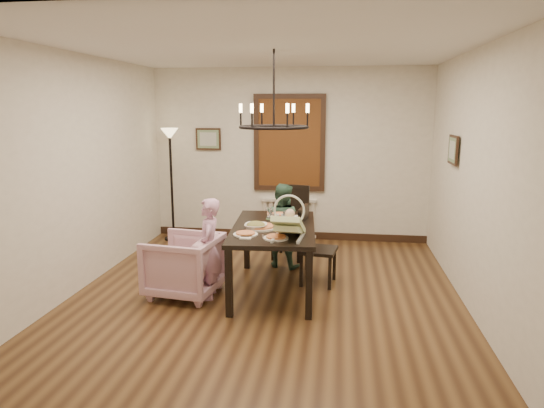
% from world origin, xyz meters
% --- Properties ---
extents(room_shell, '(4.51, 5.00, 2.81)m').
position_xyz_m(room_shell, '(0.00, 0.37, 1.40)').
color(room_shell, brown).
rests_on(room_shell, ground).
extents(dining_table, '(1.08, 1.76, 0.80)m').
position_xyz_m(dining_table, '(0.07, 0.12, 0.71)').
color(dining_table, black).
rests_on(dining_table, room_shell).
extents(chair_far, '(0.55, 0.55, 1.06)m').
position_xyz_m(chair_far, '(0.12, 1.41, 0.53)').
color(chair_far, black).
rests_on(chair_far, room_shell).
extents(chair_right, '(0.49, 0.49, 0.98)m').
position_xyz_m(chair_right, '(0.59, 0.42, 0.49)').
color(chair_right, black).
rests_on(chair_right, room_shell).
extents(armchair, '(0.89, 0.87, 0.72)m').
position_xyz_m(armchair, '(-0.95, -0.17, 0.36)').
color(armchair, '#C899AB').
rests_on(armchair, room_shell).
extents(elderly_woman, '(0.29, 0.39, 0.97)m').
position_xyz_m(elderly_woman, '(-0.64, -0.21, 0.48)').
color(elderly_woman, '#CB8FB3').
rests_on(elderly_woman, room_shell).
extents(seated_man, '(0.56, 0.49, 0.96)m').
position_xyz_m(seated_man, '(0.06, 1.03, 0.48)').
color(seated_man, '#355944').
rests_on(seated_man, room_shell).
extents(baby_bouncer, '(0.40, 0.52, 0.32)m').
position_xyz_m(baby_bouncer, '(0.30, -0.39, 0.96)').
color(baby_bouncer, beige).
rests_on(baby_bouncer, dining_table).
extents(salad_bowl, '(0.31, 0.31, 0.08)m').
position_xyz_m(salad_bowl, '(-0.11, -0.06, 0.83)').
color(salad_bowl, white).
rests_on(salad_bowl, dining_table).
extents(pizza_platter, '(0.35, 0.35, 0.04)m').
position_xyz_m(pizza_platter, '(-0.06, -0.02, 0.82)').
color(pizza_platter, tan).
rests_on(pizza_platter, dining_table).
extents(drinking_glass, '(0.07, 0.07, 0.15)m').
position_xyz_m(drinking_glass, '(0.07, 0.11, 0.87)').
color(drinking_glass, silver).
rests_on(drinking_glass, dining_table).
extents(window_blinds, '(1.00, 0.03, 1.40)m').
position_xyz_m(window_blinds, '(0.00, 2.46, 1.60)').
color(window_blinds, brown).
rests_on(window_blinds, room_shell).
extents(radiator, '(0.92, 0.12, 0.62)m').
position_xyz_m(radiator, '(0.00, 2.48, 0.35)').
color(radiator, silver).
rests_on(radiator, room_shell).
extents(picture_back, '(0.42, 0.03, 0.36)m').
position_xyz_m(picture_back, '(-1.35, 2.47, 1.65)').
color(picture_back, black).
rests_on(picture_back, room_shell).
extents(picture_right, '(0.03, 0.42, 0.36)m').
position_xyz_m(picture_right, '(2.21, 0.90, 1.65)').
color(picture_right, black).
rests_on(picture_right, room_shell).
extents(floor_lamp, '(0.30, 0.30, 1.80)m').
position_xyz_m(floor_lamp, '(-1.90, 2.15, 0.90)').
color(floor_lamp, black).
rests_on(floor_lamp, room_shell).
extents(chandelier, '(0.80, 0.80, 0.04)m').
position_xyz_m(chandelier, '(0.07, 0.12, 1.95)').
color(chandelier, black).
rests_on(chandelier, room_shell).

